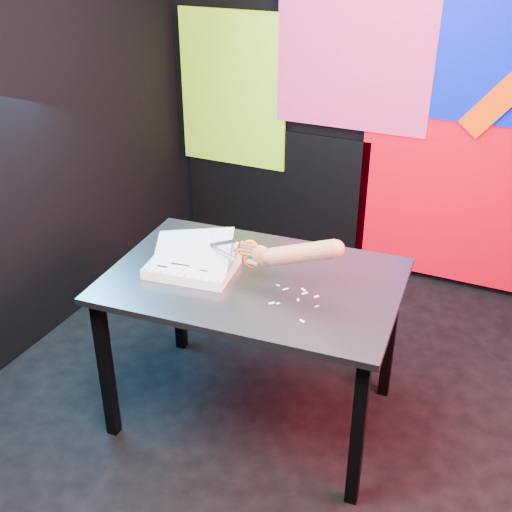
% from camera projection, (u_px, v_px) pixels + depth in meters
% --- Properties ---
extents(room, '(3.01, 3.01, 2.71)m').
position_uv_depth(room, '(304.00, 139.00, 2.51)').
color(room, black).
rests_on(room, ground).
extents(backdrop, '(2.88, 0.05, 2.08)m').
position_uv_depth(backdrop, '(399.00, 134.00, 3.84)').
color(backdrop, '#C70011').
rests_on(backdrop, ground).
extents(work_table, '(1.30, 0.92, 0.75)m').
position_uv_depth(work_table, '(254.00, 295.00, 2.79)').
color(work_table, black).
rests_on(work_table, ground).
extents(printout_stack, '(0.42, 0.32, 0.19)m').
position_uv_depth(printout_stack, '(192.00, 266.00, 2.79)').
color(printout_stack, silver).
rests_on(printout_stack, work_table).
extents(scissors, '(0.23, 0.02, 0.13)m').
position_uv_depth(scissors, '(247.00, 253.00, 2.66)').
color(scissors, '#B2B5DB').
rests_on(scissors, printout_stack).
extents(hand_forearm, '(0.43, 0.08, 0.18)m').
position_uv_depth(hand_forearm, '(296.00, 253.00, 2.56)').
color(hand_forearm, '#A45942').
rests_on(hand_forearm, work_table).
extents(paper_clippings, '(0.22, 0.24, 0.00)m').
position_uv_depth(paper_clippings, '(296.00, 298.00, 2.60)').
color(paper_clippings, white).
rests_on(paper_clippings, work_table).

